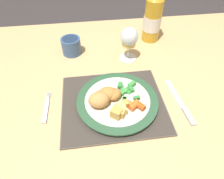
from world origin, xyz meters
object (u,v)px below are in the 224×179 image
at_px(dinner_plate, 117,101).
at_px(table_knife, 182,105).
at_px(dining_table, 122,88).
at_px(drinking_cup, 71,46).
at_px(bottle, 153,17).
at_px(fork, 46,109).
at_px(wine_glass, 129,39).

bearing_deg(dinner_plate, table_knife, -8.66).
xyz_separation_m(dining_table, drinking_cup, (-0.20, 0.16, 0.13)).
relative_size(dinner_plate, bottle, 0.94).
height_order(fork, wine_glass, wine_glass).
distance_m(dinner_plate, wine_glass, 0.27).
height_order(wine_glass, bottle, bottle).
height_order(fork, drinking_cup, drinking_cup).
xyz_separation_m(dining_table, bottle, (0.17, 0.23, 0.20)).
xyz_separation_m(wine_glass, drinking_cup, (-0.24, 0.07, -0.06)).
height_order(dinner_plate, table_knife, dinner_plate).
bearing_deg(drinking_cup, fork, -105.26).
bearing_deg(drinking_cup, wine_glass, -16.66).
bearing_deg(bottle, drinking_cup, -170.11).
height_order(dining_table, dinner_plate, dinner_plate).
relative_size(fork, table_knife, 0.63).
height_order(dining_table, wine_glass, wine_glass).
relative_size(table_knife, wine_glass, 1.48).
xyz_separation_m(dinner_plate, drinking_cup, (-0.15, 0.32, 0.02)).
distance_m(wine_glass, bottle, 0.19).
relative_size(bottle, drinking_cup, 3.50).
bearing_deg(table_knife, wine_glass, 114.94).
relative_size(fork, wine_glass, 0.94).
bearing_deg(fork, drinking_cup, 74.74).
distance_m(table_knife, bottle, 0.43).
distance_m(fork, bottle, 0.60).
height_order(dining_table, fork, fork).
relative_size(wine_glass, bottle, 0.49).
xyz_separation_m(dinner_plate, fork, (-0.24, 0.01, -0.01)).
bearing_deg(table_knife, dinner_plate, 171.34).
xyz_separation_m(bottle, drinking_cup, (-0.37, -0.06, -0.07)).
bearing_deg(fork, dinner_plate, -2.13).
xyz_separation_m(dining_table, fork, (-0.28, -0.15, 0.09)).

